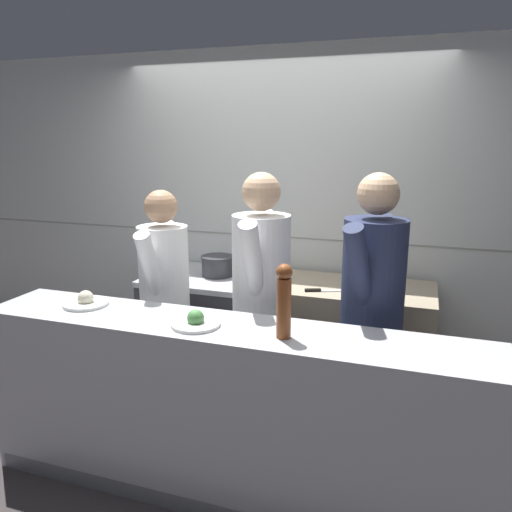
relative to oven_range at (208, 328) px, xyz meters
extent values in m
plane|color=#383333|center=(0.46, -0.89, -0.44)|extent=(14.00, 14.00, 0.00)
cube|color=silver|center=(0.46, 0.40, 0.86)|extent=(8.00, 0.06, 2.60)
cube|color=gray|center=(0.46, 0.37, 0.71)|extent=(8.00, 0.00, 0.01)
cube|color=#38383D|center=(0.00, 0.00, -0.02)|extent=(0.88, 0.70, 0.84)
cube|color=#B7BABF|center=(0.00, 0.00, 0.42)|extent=(0.90, 0.71, 0.04)
cube|color=#B7BABF|center=(0.00, -0.33, 0.04)|extent=(0.79, 0.03, 0.10)
cube|color=gray|center=(1.09, 0.00, 0.01)|extent=(1.21, 0.65, 0.90)
cube|color=black|center=(1.09, -0.30, -0.39)|extent=(1.18, 0.04, 0.10)
cube|color=#B7BABF|center=(0.63, -1.19, 0.05)|extent=(2.73, 0.45, 0.99)
cube|color=black|center=(0.63, -1.40, -0.39)|extent=(2.67, 0.04, 0.10)
cylinder|color=#2D2D33|center=(0.08, 0.02, 0.52)|extent=(0.24, 0.24, 0.16)
cylinder|color=#2D2D33|center=(0.08, 0.02, 0.59)|extent=(0.26, 0.26, 0.01)
cone|color=#B7BABF|center=(1.26, -0.02, 0.51)|extent=(0.22, 0.22, 0.10)
cube|color=#B7BABF|center=(1.07, -0.13, 0.46)|extent=(0.28, 0.14, 0.01)
cube|color=black|center=(0.88, -0.20, 0.47)|extent=(0.11, 0.06, 0.02)
cylinder|color=white|center=(-0.25, -1.14, 0.55)|extent=(0.26, 0.26, 0.02)
sphere|color=beige|center=(-0.25, -1.14, 0.58)|extent=(0.09, 0.09, 0.09)
cylinder|color=white|center=(0.49, -1.23, 0.55)|extent=(0.25, 0.25, 0.02)
sphere|color=#4C8C47|center=(0.49, -1.23, 0.58)|extent=(0.09, 0.09, 0.09)
cylinder|color=brown|center=(0.96, -1.24, 0.69)|extent=(0.07, 0.07, 0.30)
sphere|color=brown|center=(0.96, -1.24, 0.87)|extent=(0.08, 0.08, 0.08)
cube|color=black|center=(-0.03, -0.62, -0.07)|extent=(0.30, 0.21, 0.75)
cylinder|color=white|center=(-0.03, -0.62, 0.62)|extent=(0.36, 0.36, 0.62)
sphere|color=tan|center=(-0.03, -0.62, 1.06)|extent=(0.21, 0.21, 0.21)
cylinder|color=white|center=(-0.05, -0.43, 0.69)|extent=(0.13, 0.32, 0.52)
cylinder|color=white|center=(-0.01, -0.81, 0.69)|extent=(0.13, 0.32, 0.52)
cube|color=black|center=(0.65, -0.64, -0.04)|extent=(0.32, 0.22, 0.81)
cylinder|color=white|center=(0.65, -0.64, 0.70)|extent=(0.38, 0.38, 0.67)
sphere|color=#D8AD84|center=(0.65, -0.64, 1.17)|extent=(0.23, 0.23, 0.23)
cylinder|color=white|center=(0.63, -0.43, 0.78)|extent=(0.14, 0.34, 0.56)
cylinder|color=white|center=(0.67, -0.85, 0.78)|extent=(0.14, 0.34, 0.56)
cube|color=black|center=(1.32, -0.64, -0.03)|extent=(0.34, 0.27, 0.82)
cylinder|color=#262D4C|center=(1.32, -0.64, 0.71)|extent=(0.43, 0.43, 0.67)
sphere|color=#D8AD84|center=(1.32, -0.64, 1.19)|extent=(0.23, 0.23, 0.23)
cylinder|color=#262D4C|center=(1.37, -0.44, 0.79)|extent=(0.19, 0.35, 0.56)
cylinder|color=#262D4C|center=(1.26, -0.84, 0.79)|extent=(0.19, 0.35, 0.56)
camera|label=1|loc=(1.55, -3.41, 1.48)|focal=35.00mm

